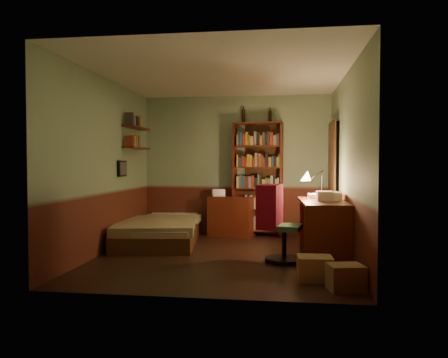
# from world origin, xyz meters

# --- Properties ---
(floor) EXTENTS (3.50, 4.00, 0.02)m
(floor) POSITION_xyz_m (0.00, 0.00, -0.01)
(floor) COLOR black
(floor) RESTS_ON ground
(ceiling) EXTENTS (3.50, 4.00, 0.02)m
(ceiling) POSITION_xyz_m (0.00, 0.00, 2.61)
(ceiling) COLOR silver
(ceiling) RESTS_ON wall_back
(wall_back) EXTENTS (3.50, 0.02, 2.60)m
(wall_back) POSITION_xyz_m (0.00, 2.01, 1.30)
(wall_back) COLOR gray
(wall_back) RESTS_ON ground
(wall_left) EXTENTS (0.02, 4.00, 2.60)m
(wall_left) POSITION_xyz_m (-1.76, 0.00, 1.30)
(wall_left) COLOR gray
(wall_left) RESTS_ON ground
(wall_right) EXTENTS (0.02, 4.00, 2.60)m
(wall_right) POSITION_xyz_m (1.76, 0.00, 1.30)
(wall_right) COLOR gray
(wall_right) RESTS_ON ground
(wall_front) EXTENTS (3.50, 0.02, 2.60)m
(wall_front) POSITION_xyz_m (0.00, -2.01, 1.30)
(wall_front) COLOR gray
(wall_front) RESTS_ON ground
(doorway) EXTENTS (0.06, 0.90, 2.00)m
(doorway) POSITION_xyz_m (1.72, 1.30, 1.00)
(doorway) COLOR black
(doorway) RESTS_ON ground
(door_trim) EXTENTS (0.02, 0.98, 2.08)m
(door_trim) POSITION_xyz_m (1.69, 1.30, 1.00)
(door_trim) COLOR #482A16
(door_trim) RESTS_ON ground
(bed) EXTENTS (1.45, 2.35, 0.66)m
(bed) POSITION_xyz_m (-1.19, 0.97, 0.33)
(bed) COLOR #848E57
(bed) RESTS_ON ground
(dresser) EXTENTS (0.89, 0.59, 0.72)m
(dresser) POSITION_xyz_m (-0.06, 1.76, 0.36)
(dresser) COLOR #571D10
(dresser) RESTS_ON ground
(mini_stereo) EXTENTS (0.29, 0.26, 0.13)m
(mini_stereo) POSITION_xyz_m (-0.34, 1.89, 0.79)
(mini_stereo) COLOR #B2B2B7
(mini_stereo) RESTS_ON dresser
(bookshelf) EXTENTS (0.92, 0.38, 2.08)m
(bookshelf) POSITION_xyz_m (0.42, 1.85, 1.04)
(bookshelf) COLOR #571D10
(bookshelf) RESTS_ON ground
(bottle_left) EXTENTS (0.09, 0.09, 0.26)m
(bottle_left) POSITION_xyz_m (0.14, 1.96, 2.21)
(bottle_left) COLOR black
(bottle_left) RESTS_ON bookshelf
(bottle_right) EXTENTS (0.08, 0.08, 0.22)m
(bottle_right) POSITION_xyz_m (0.63, 1.96, 2.20)
(bottle_right) COLOR black
(bottle_right) RESTS_ON bookshelf
(desk) EXTENTS (0.69, 1.54, 0.81)m
(desk) POSITION_xyz_m (1.44, 0.10, 0.40)
(desk) COLOR #571D10
(desk) RESTS_ON ground
(paper_stack) EXTENTS (0.24, 0.31, 0.12)m
(paper_stack) POSITION_xyz_m (1.56, 0.12, 0.87)
(paper_stack) COLOR silver
(paper_stack) RESTS_ON desk
(desk_lamp) EXTENTS (0.18, 0.18, 0.52)m
(desk_lamp) POSITION_xyz_m (1.46, 0.52, 1.07)
(desk_lamp) COLOR black
(desk_lamp) RESTS_ON desk
(office_chair) EXTENTS (0.54, 0.50, 0.95)m
(office_chair) POSITION_xyz_m (0.89, -0.28, 0.47)
(office_chair) COLOR #30613C
(office_chair) RESTS_ON ground
(red_jacket) EXTENTS (0.32, 0.52, 0.59)m
(red_jacket) POSITION_xyz_m (0.89, -0.07, 1.24)
(red_jacket) COLOR #B31131
(red_jacket) RESTS_ON office_chair
(wall_shelf_lower) EXTENTS (0.20, 0.90, 0.03)m
(wall_shelf_lower) POSITION_xyz_m (-1.64, 1.10, 1.60)
(wall_shelf_lower) COLOR #571D10
(wall_shelf_lower) RESTS_ON wall_left
(wall_shelf_upper) EXTENTS (0.20, 0.90, 0.03)m
(wall_shelf_upper) POSITION_xyz_m (-1.64, 1.10, 1.95)
(wall_shelf_upper) COLOR #571D10
(wall_shelf_upper) RESTS_ON wall_left
(framed_picture) EXTENTS (0.04, 0.32, 0.26)m
(framed_picture) POSITION_xyz_m (-1.72, 0.60, 1.25)
(framed_picture) COLOR black
(framed_picture) RESTS_ON wall_left
(cardboard_box_a) EXTENTS (0.41, 0.36, 0.27)m
(cardboard_box_a) POSITION_xyz_m (1.53, -1.52, 0.13)
(cardboard_box_a) COLOR olive
(cardboard_box_a) RESTS_ON ground
(cardboard_box_b) EXTENTS (0.40, 0.34, 0.27)m
(cardboard_box_b) POSITION_xyz_m (1.24, -1.17, 0.14)
(cardboard_box_b) COLOR olive
(cardboard_box_b) RESTS_ON ground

